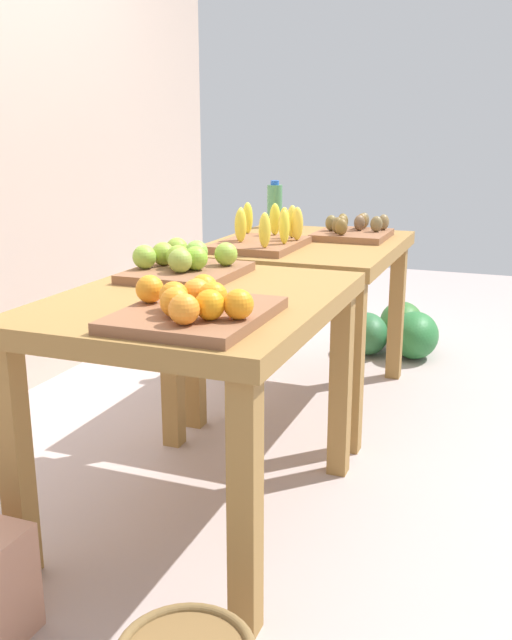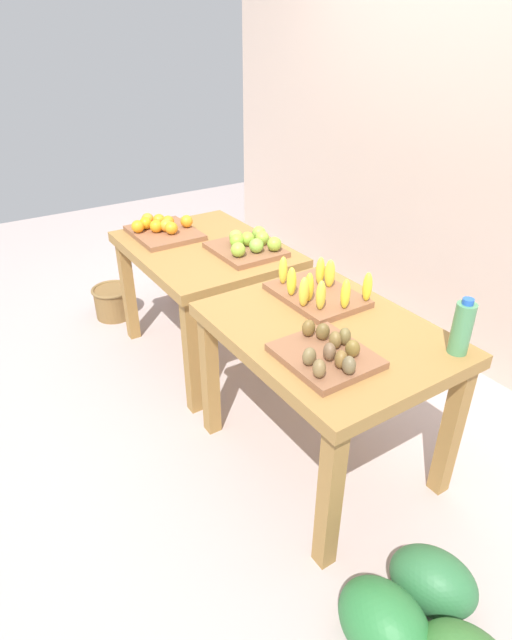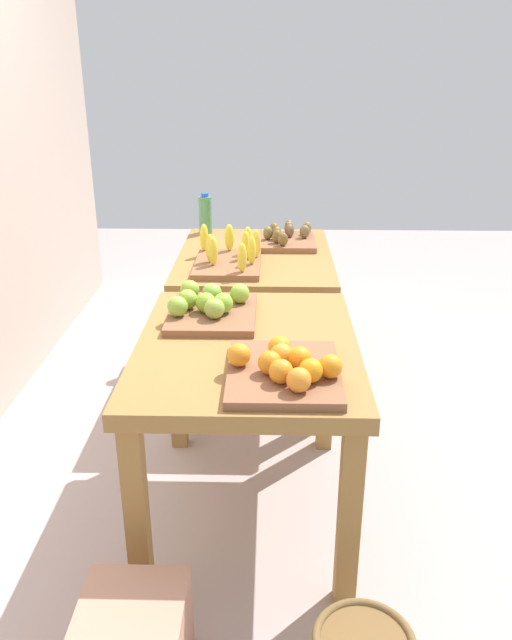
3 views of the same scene
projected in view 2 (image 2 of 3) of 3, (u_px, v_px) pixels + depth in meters
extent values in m
plane|color=#AF9D99|center=(256.00, 397.00, 2.97)|extent=(8.00, 8.00, 0.00)
cube|color=#C6AE9D|center=(460.00, 100.00, 2.86)|extent=(4.40, 0.12, 3.00)
cube|color=olive|center=(204.00, 250.00, 3.02)|extent=(1.04, 0.80, 0.06)
cube|color=olive|center=(128.00, 291.00, 3.38)|extent=(0.07, 0.07, 0.69)
cube|color=olive|center=(192.00, 357.00, 2.71)|extent=(0.07, 0.07, 0.69)
cube|color=olive|center=(219.00, 268.00, 3.70)|extent=(0.07, 0.07, 0.69)
cube|color=olive|center=(295.00, 322.00, 3.04)|extent=(0.07, 0.07, 0.69)
cube|color=olive|center=(327.00, 333.00, 2.21)|extent=(1.04, 0.80, 0.06)
cube|color=olive|center=(210.00, 376.00, 2.57)|extent=(0.07, 0.07, 0.69)
cube|color=olive|center=(329.00, 500.00, 1.90)|extent=(0.07, 0.07, 0.69)
cube|color=olive|center=(317.00, 337.00, 2.89)|extent=(0.07, 0.07, 0.69)
cube|color=olive|center=(451.00, 431.00, 2.22)|extent=(0.07, 0.07, 0.69)
cube|color=brown|center=(164.00, 233.00, 3.14)|extent=(0.44, 0.36, 0.03)
sphere|color=orange|center=(159.00, 220.00, 3.18)|extent=(0.11, 0.11, 0.08)
sphere|color=orange|center=(168.00, 222.00, 3.16)|extent=(0.08, 0.08, 0.08)
sphere|color=orange|center=(171.00, 228.00, 3.06)|extent=(0.10, 0.10, 0.08)
sphere|color=orange|center=(138.00, 226.00, 3.08)|extent=(0.11, 0.11, 0.08)
sphere|color=orange|center=(187.00, 221.00, 3.17)|extent=(0.11, 0.11, 0.08)
sphere|color=orange|center=(166.00, 225.00, 3.10)|extent=(0.11, 0.11, 0.08)
sphere|color=orange|center=(156.00, 226.00, 3.09)|extent=(0.11, 0.11, 0.08)
sphere|color=orange|center=(148.00, 219.00, 3.20)|extent=(0.08, 0.08, 0.08)
sphere|color=orange|center=(146.00, 223.00, 3.14)|extent=(0.09, 0.09, 0.08)
cube|color=brown|center=(246.00, 250.00, 2.91)|extent=(0.40, 0.34, 0.03)
sphere|color=#90B83B|center=(238.00, 250.00, 2.76)|extent=(0.11, 0.11, 0.08)
sphere|color=#84B941|center=(256.00, 246.00, 2.81)|extent=(0.09, 0.09, 0.08)
sphere|color=#8DAE36|center=(262.00, 238.00, 2.91)|extent=(0.11, 0.11, 0.08)
sphere|color=#8BB63C|center=(259.00, 233.00, 2.98)|extent=(0.09, 0.09, 0.08)
sphere|color=#89B033|center=(248.00, 239.00, 2.90)|extent=(0.09, 0.09, 0.08)
sphere|color=#8BAD37|center=(274.00, 244.00, 2.83)|extent=(0.11, 0.11, 0.08)
sphere|color=#82BC31|center=(237.00, 241.00, 2.87)|extent=(0.09, 0.09, 0.08)
sphere|color=#90AE41|center=(236.00, 237.00, 2.93)|extent=(0.10, 0.10, 0.08)
cube|color=brown|center=(316.00, 295.00, 2.42)|extent=(0.44, 0.32, 0.03)
ellipsoid|color=yellow|center=(321.00, 295.00, 2.23)|extent=(0.06, 0.06, 0.14)
ellipsoid|color=yellow|center=(304.00, 292.00, 2.26)|extent=(0.05, 0.06, 0.14)
ellipsoid|color=yellow|center=(291.00, 282.00, 2.35)|extent=(0.05, 0.04, 0.14)
ellipsoid|color=yellow|center=(330.00, 274.00, 2.43)|extent=(0.06, 0.06, 0.14)
ellipsoid|color=yellow|center=(345.00, 294.00, 2.24)|extent=(0.06, 0.07, 0.14)
ellipsoid|color=yellow|center=(367.00, 287.00, 2.30)|extent=(0.06, 0.06, 0.14)
ellipsoid|color=yellow|center=(283.00, 270.00, 2.46)|extent=(0.07, 0.06, 0.14)
ellipsoid|color=yellow|center=(309.00, 287.00, 2.30)|extent=(0.07, 0.06, 0.14)
ellipsoid|color=yellow|center=(320.00, 271.00, 2.45)|extent=(0.06, 0.07, 0.14)
cube|color=brown|center=(325.00, 356.00, 1.98)|extent=(0.36, 0.32, 0.03)
ellipsoid|color=brown|center=(329.00, 352.00, 1.91)|extent=(0.07, 0.07, 0.07)
ellipsoid|color=brown|center=(335.00, 340.00, 1.98)|extent=(0.07, 0.06, 0.07)
ellipsoid|color=brown|center=(353.00, 349.00, 1.93)|extent=(0.07, 0.07, 0.07)
ellipsoid|color=brown|center=(309.00, 356.00, 1.88)|extent=(0.06, 0.06, 0.07)
ellipsoid|color=brown|center=(319.00, 368.00, 1.82)|extent=(0.07, 0.07, 0.07)
ellipsoid|color=brown|center=(341.00, 359.00, 1.86)|extent=(0.07, 0.07, 0.07)
ellipsoid|color=brown|center=(323.00, 332.00, 2.03)|extent=(0.07, 0.07, 0.07)
ellipsoid|color=brown|center=(345.00, 336.00, 2.00)|extent=(0.07, 0.07, 0.07)
ellipsoid|color=brown|center=(309.00, 328.00, 2.06)|extent=(0.05, 0.06, 0.07)
ellipsoid|color=brown|center=(349.00, 365.00, 1.83)|extent=(0.07, 0.06, 0.07)
cylinder|color=#4C8C59|center=(462.00, 329.00, 1.97)|extent=(0.08, 0.08, 0.21)
cylinder|color=blue|center=(468.00, 301.00, 1.92)|extent=(0.04, 0.04, 0.02)
ellipsoid|color=#2E6B3C|center=(433.00, 581.00, 1.86)|extent=(0.38, 0.34, 0.23)
ellipsoid|color=#2A7136|center=(384.00, 624.00, 1.72)|extent=(0.36, 0.29, 0.26)
cylinder|color=brown|center=(114.00, 303.00, 3.75)|extent=(0.27, 0.27, 0.22)
torus|color=brown|center=(112.00, 289.00, 3.70)|extent=(0.29, 0.29, 0.02)
cube|color=tan|center=(193.00, 277.00, 4.05)|extent=(0.40, 0.30, 0.29)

